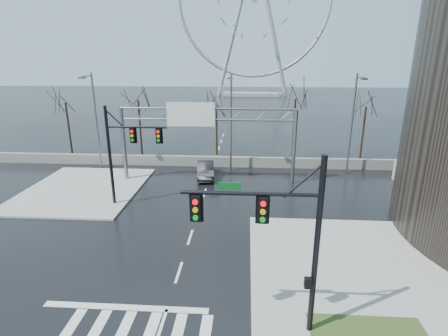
# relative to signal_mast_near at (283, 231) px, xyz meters

# --- Properties ---
(ground) EXTENTS (260.00, 260.00, 0.00)m
(ground) POSITION_rel_signal_mast_near_xyz_m (-5.14, 4.04, -4.87)
(ground) COLOR black
(ground) RESTS_ON ground
(sidewalk_right_ext) EXTENTS (12.00, 10.00, 0.15)m
(sidewalk_right_ext) POSITION_rel_signal_mast_near_xyz_m (4.86, 6.04, -4.80)
(sidewalk_right_ext) COLOR gray
(sidewalk_right_ext) RESTS_ON ground
(sidewalk_far) EXTENTS (10.00, 12.00, 0.15)m
(sidewalk_far) POSITION_rel_signal_mast_near_xyz_m (-16.14, 16.04, -4.80)
(sidewalk_far) COLOR gray
(sidewalk_far) RESTS_ON ground
(barrier_wall) EXTENTS (52.00, 0.50, 1.10)m
(barrier_wall) POSITION_rel_signal_mast_near_xyz_m (-5.14, 24.04, -4.32)
(barrier_wall) COLOR slate
(barrier_wall) RESTS_ON ground
(signal_mast_near) EXTENTS (5.52, 0.41, 8.00)m
(signal_mast_near) POSITION_rel_signal_mast_near_xyz_m (0.00, 0.00, 0.00)
(signal_mast_near) COLOR black
(signal_mast_near) RESTS_ON ground
(signal_mast_far) EXTENTS (4.72, 0.41, 8.00)m
(signal_mast_far) POSITION_rel_signal_mast_near_xyz_m (-11.01, 13.00, -0.04)
(signal_mast_far) COLOR black
(signal_mast_far) RESTS_ON ground
(sign_gantry) EXTENTS (16.36, 0.40, 7.60)m
(sign_gantry) POSITION_rel_signal_mast_near_xyz_m (-5.52, 19.00, 0.31)
(sign_gantry) COLOR slate
(sign_gantry) RESTS_ON ground
(streetlight_left) EXTENTS (0.50, 2.55, 10.00)m
(streetlight_left) POSITION_rel_signal_mast_near_xyz_m (-17.14, 22.20, 1.01)
(streetlight_left) COLOR slate
(streetlight_left) RESTS_ON ground
(streetlight_mid) EXTENTS (0.50, 2.55, 10.00)m
(streetlight_mid) POSITION_rel_signal_mast_near_xyz_m (-3.14, 22.20, 1.01)
(streetlight_mid) COLOR slate
(streetlight_mid) RESTS_ON ground
(streetlight_right) EXTENTS (0.50, 2.55, 10.00)m
(streetlight_right) POSITION_rel_signal_mast_near_xyz_m (8.86, 22.20, 1.01)
(streetlight_right) COLOR slate
(streetlight_right) RESTS_ON ground
(tree_far_left) EXTENTS (3.50, 3.50, 7.00)m
(tree_far_left) POSITION_rel_signal_mast_near_xyz_m (-23.14, 28.04, 0.70)
(tree_far_left) COLOR black
(tree_far_left) RESTS_ON ground
(tree_left) EXTENTS (3.75, 3.75, 7.50)m
(tree_left) POSITION_rel_signal_mast_near_xyz_m (-14.14, 27.54, 1.10)
(tree_left) COLOR black
(tree_left) RESTS_ON ground
(tree_center) EXTENTS (3.25, 3.25, 6.50)m
(tree_center) POSITION_rel_signal_mast_near_xyz_m (-5.14, 28.54, 0.30)
(tree_center) COLOR black
(tree_center) RESTS_ON ground
(tree_right) EXTENTS (3.90, 3.90, 7.80)m
(tree_right) POSITION_rel_signal_mast_near_xyz_m (3.86, 27.54, 1.34)
(tree_right) COLOR black
(tree_right) RESTS_ON ground
(tree_far_right) EXTENTS (3.40, 3.40, 6.80)m
(tree_far_right) POSITION_rel_signal_mast_near_xyz_m (11.86, 28.04, 0.54)
(tree_far_right) COLOR black
(tree_far_right) RESTS_ON ground
(ferris_wheel) EXTENTS (45.00, 6.00, 50.91)m
(ferris_wheel) POSITION_rel_signal_mast_near_xyz_m (-0.14, 99.04, 21.26)
(ferris_wheel) COLOR gray
(ferris_wheel) RESTS_ON ground
(car) EXTENTS (2.17, 4.81, 1.53)m
(car) POSITION_rel_signal_mast_near_xyz_m (-5.53, 20.25, -4.11)
(car) COLOR black
(car) RESTS_ON ground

